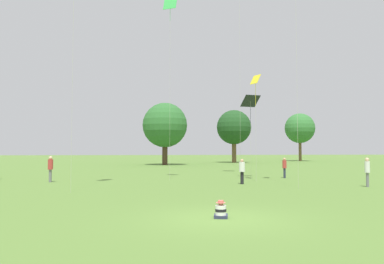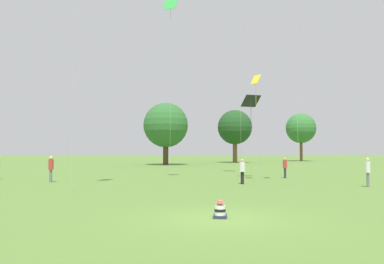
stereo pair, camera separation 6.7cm
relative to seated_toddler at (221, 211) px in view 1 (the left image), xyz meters
The scene contains 12 objects.
ground_plane 0.28m from the seated_toddler, 92.42° to the right, with size 300.00×300.00×0.00m, color #567A33.
seated_toddler is the anchor object (origin of this frame).
person_standing_0 18.23m from the seated_toddler, 62.68° to the left, with size 0.34×0.34×1.58m.
person_standing_1 17.11m from the seated_toddler, 121.22° to the left, with size 0.38×0.38×1.77m.
person_standing_2 13.87m from the seated_toddler, 39.67° to the left, with size 0.40×0.40×1.74m.
person_standing_4 12.23m from the seated_toddler, 72.07° to the left, with size 0.50×0.50×1.61m.
kite_0 15.99m from the seated_toddler, 68.69° to the left, with size 0.66×0.85×7.52m.
kite_4 18.18m from the seated_toddler, 70.74° to the left, with size 1.47×1.27×6.42m.
kite_5 19.80m from the seated_toddler, 92.46° to the left, with size 1.07×0.77×13.62m.
distant_tree_0 64.76m from the seated_toddler, 64.55° to the left, with size 5.85×5.85×9.38m.
distant_tree_1 53.00m from the seated_toddler, 76.00° to the left, with size 5.94×5.94×9.09m.
distant_tree_2 43.04m from the seated_toddler, 89.48° to the left, with size 6.53×6.53×9.10m.
Camera 1 is at (-2.42, -11.80, 2.20)m, focal length 35.00 mm.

